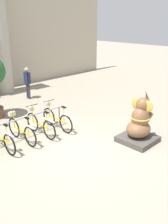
{
  "coord_description": "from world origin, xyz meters",
  "views": [
    {
      "loc": [
        -4.75,
        -4.9,
        3.86
      ],
      "look_at": [
        0.58,
        0.45,
        1.0
      ],
      "focal_mm": 40.0,
      "sensor_mm": 36.0,
      "label": 1
    }
  ],
  "objects_px": {
    "bicycle_3": "(56,118)",
    "person_pedestrian": "(27,80)",
    "bicycle_1": "(21,130)",
    "bicycle_2": "(40,124)",
    "bicycle_0": "(1,137)",
    "elephant_statue": "(139,125)"
  },
  "relations": [
    {
      "from": "bicycle_3",
      "to": "person_pedestrian",
      "type": "xyz_separation_m",
      "value": [
        1.32,
        3.89,
        0.54
      ]
    },
    {
      "from": "bicycle_1",
      "to": "bicycle_2",
      "type": "bearing_deg",
      "value": -1.84
    },
    {
      "from": "bicycle_2",
      "to": "bicycle_3",
      "type": "relative_size",
      "value": 1.0
    },
    {
      "from": "bicycle_0",
      "to": "person_pedestrian",
      "type": "height_order",
      "value": "person_pedestrian"
    },
    {
      "from": "bicycle_0",
      "to": "elephant_statue",
      "type": "distance_m",
      "value": 4.42
    },
    {
      "from": "bicycle_2",
      "to": "person_pedestrian",
      "type": "height_order",
      "value": "person_pedestrian"
    },
    {
      "from": "bicycle_0",
      "to": "bicycle_2",
      "type": "xyz_separation_m",
      "value": [
        1.47,
        -0.0,
        0.0
      ]
    },
    {
      "from": "bicycle_3",
      "to": "person_pedestrian",
      "type": "height_order",
      "value": "person_pedestrian"
    },
    {
      "from": "bicycle_0",
      "to": "bicycle_2",
      "type": "height_order",
      "value": "same"
    },
    {
      "from": "bicycle_1",
      "to": "person_pedestrian",
      "type": "bearing_deg",
      "value": 54.21
    },
    {
      "from": "elephant_statue",
      "to": "person_pedestrian",
      "type": "xyz_separation_m",
      "value": [
        0.04,
        6.6,
        0.36
      ]
    },
    {
      "from": "bicycle_0",
      "to": "elephant_statue",
      "type": "height_order",
      "value": "elephant_statue"
    },
    {
      "from": "person_pedestrian",
      "to": "bicycle_0",
      "type": "bearing_deg",
      "value": -132.18
    },
    {
      "from": "bicycle_1",
      "to": "person_pedestrian",
      "type": "xyz_separation_m",
      "value": [
        2.78,
        3.86,
        0.54
      ]
    },
    {
      "from": "person_pedestrian",
      "to": "elephant_statue",
      "type": "bearing_deg",
      "value": -90.31
    },
    {
      "from": "bicycle_0",
      "to": "bicycle_3",
      "type": "distance_m",
      "value": 2.2
    },
    {
      "from": "bicycle_0",
      "to": "bicycle_1",
      "type": "xyz_separation_m",
      "value": [
        0.73,
        0.02,
        0.0
      ]
    },
    {
      "from": "bicycle_1",
      "to": "person_pedestrian",
      "type": "distance_m",
      "value": 4.79
    },
    {
      "from": "bicycle_1",
      "to": "bicycle_3",
      "type": "height_order",
      "value": "same"
    },
    {
      "from": "bicycle_1",
      "to": "bicycle_2",
      "type": "relative_size",
      "value": 1.0
    },
    {
      "from": "bicycle_1",
      "to": "elephant_statue",
      "type": "bearing_deg",
      "value": -44.89
    },
    {
      "from": "bicycle_1",
      "to": "bicycle_2",
      "type": "xyz_separation_m",
      "value": [
        0.73,
        -0.02,
        0.0
      ]
    }
  ]
}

